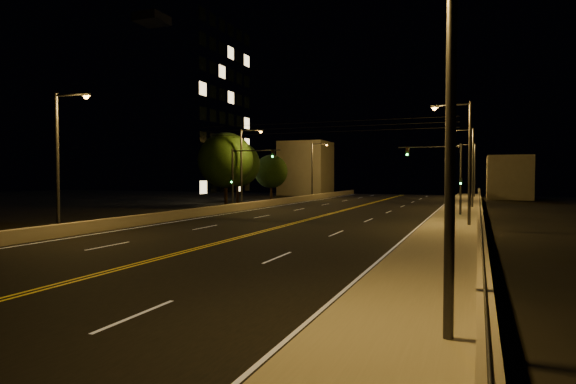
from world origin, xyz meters
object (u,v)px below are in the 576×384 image
at_px(streetlight_6, 314,166).
at_px(traffic_signal_right, 448,171).
at_px(streetlight_4, 61,153).
at_px(streetlight_5, 244,163).
at_px(streetlight_2, 470,162).
at_px(traffic_signal_left, 242,172).
at_px(building_tower, 153,112).
at_px(streetlight_1, 465,155).
at_px(streetlight_3, 472,167).
at_px(tree_2, 271,171).
at_px(tree_1, 237,164).
at_px(tree_0, 226,160).
at_px(streetlight_0, 434,108).

bearing_deg(streetlight_6, traffic_signal_right, -51.68).
height_order(streetlight_4, streetlight_5, same).
distance_m(streetlight_2, traffic_signal_right, 10.34).
bearing_deg(traffic_signal_left, building_tower, 144.65).
relative_size(streetlight_1, streetlight_3, 1.00).
relative_size(streetlight_6, traffic_signal_left, 1.36).
xyz_separation_m(streetlight_1, streetlight_2, (0.00, 18.65, 0.00)).
xyz_separation_m(streetlight_2, streetlight_5, (-21.39, -7.53, 0.00)).
relative_size(streetlight_4, streetlight_6, 1.00).
distance_m(streetlight_2, streetlight_6, 26.11).
xyz_separation_m(traffic_signal_right, tree_2, (-24.84, 20.86, 0.19)).
bearing_deg(traffic_signal_left, tree_2, 106.19).
relative_size(streetlight_6, tree_1, 1.05).
bearing_deg(streetlight_4, streetlight_1, 29.19).
distance_m(streetlight_2, building_tower, 43.71).
height_order(streetlight_5, building_tower, building_tower).
height_order(streetlight_1, tree_0, streetlight_1).
bearing_deg(tree_2, tree_1, -97.09).
xyz_separation_m(streetlight_2, building_tower, (-42.63, 5.67, 7.79)).
distance_m(streetlight_0, streetlight_6, 60.55).
relative_size(streetlight_0, building_tower, 0.31).
bearing_deg(tree_0, streetlight_0, -55.73).
height_order(traffic_signal_right, building_tower, building_tower).
height_order(streetlight_1, streetlight_6, same).
bearing_deg(building_tower, streetlight_2, -7.57).
xyz_separation_m(traffic_signal_left, building_tower, (-22.35, 15.85, 8.75)).
bearing_deg(streetlight_2, traffic_signal_right, -98.40).
relative_size(streetlight_4, streetlight_5, 1.00).
xyz_separation_m(streetlight_6, tree_1, (-5.98, -12.53, 0.11)).
relative_size(building_tower, tree_1, 3.39).
bearing_deg(streetlight_6, traffic_signal_left, -87.49).
bearing_deg(streetlight_3, traffic_signal_left, -119.98).
relative_size(streetlight_5, streetlight_6, 1.00).
height_order(streetlight_6, traffic_signal_left, streetlight_6).
bearing_deg(building_tower, tree_2, 17.07).
bearing_deg(tree_0, streetlight_2, 13.03).
relative_size(traffic_signal_right, tree_2, 0.95).
distance_m(traffic_signal_left, tree_0, 6.33).
bearing_deg(streetlight_2, streetlight_3, 90.00).
height_order(streetlight_1, streetlight_4, same).
bearing_deg(tree_2, streetlight_3, 28.49).
xyz_separation_m(traffic_signal_left, tree_1, (-7.08, 12.63, 1.07)).
relative_size(tree_1, tree_2, 1.22).
xyz_separation_m(streetlight_4, building_tower, (-21.24, 36.27, 7.79)).
relative_size(traffic_signal_right, tree_1, 0.78).
xyz_separation_m(streetlight_4, traffic_signal_left, (1.10, 20.42, -0.96)).
bearing_deg(streetlight_2, tree_1, 174.91).
height_order(streetlight_0, tree_1, streetlight_0).
bearing_deg(tree_1, traffic_signal_left, -60.71).
height_order(streetlight_4, traffic_signal_left, streetlight_4).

